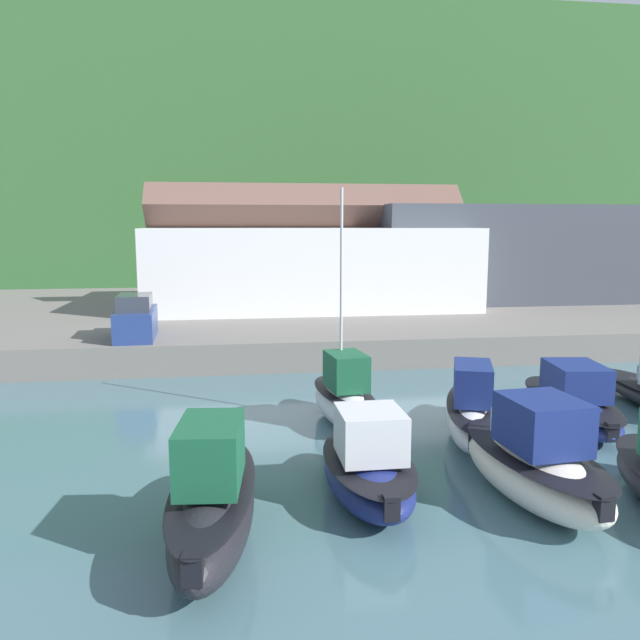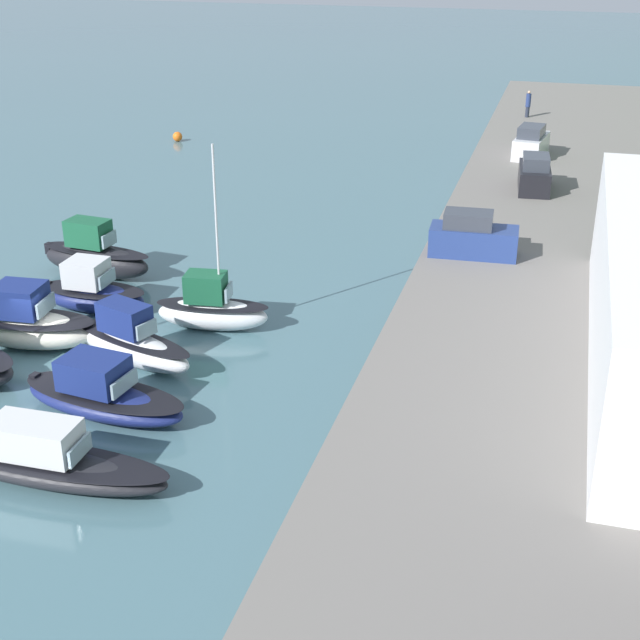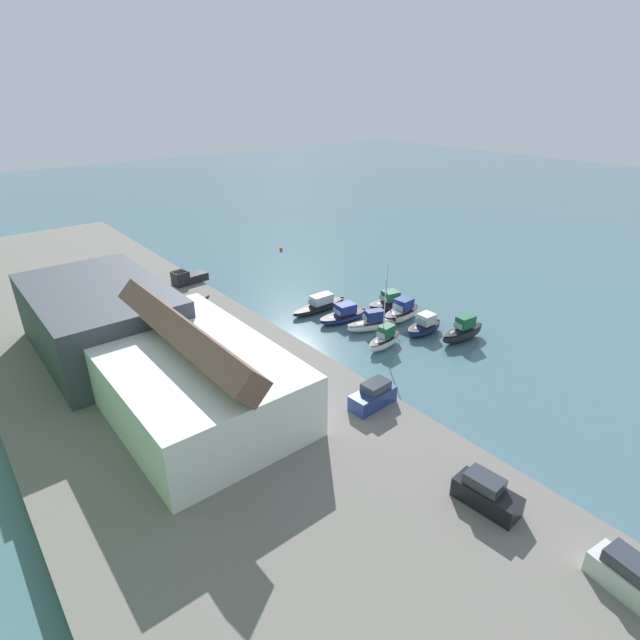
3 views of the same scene
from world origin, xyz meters
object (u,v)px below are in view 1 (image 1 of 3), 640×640
(moored_boat_2, at_px, (571,402))
(moored_boat_6, at_px, (535,463))
(moored_boat_5, at_px, (368,466))
(moored_boat_1, at_px, (471,410))
(parked_car_0, at_px, (136,319))
(moored_boat_0, at_px, (344,398))
(moored_boat_4, at_px, (213,501))

(moored_boat_2, xyz_separation_m, moored_boat_6, (-4.25, -5.67, 0.23))
(moored_boat_5, relative_size, moored_boat_6, 0.85)
(moored_boat_2, distance_m, moored_boat_6, 7.09)
(moored_boat_5, bearing_deg, moored_boat_1, 43.40)
(moored_boat_6, bearing_deg, moored_boat_5, 165.73)
(moored_boat_6, height_order, parked_car_0, parked_car_0)
(moored_boat_0, xyz_separation_m, moored_boat_1, (3.89, -1.90, -0.05))
(moored_boat_0, bearing_deg, moored_boat_4, -125.68)
(moored_boat_0, distance_m, parked_car_0, 13.31)
(moored_boat_5, bearing_deg, moored_boat_0, 85.49)
(moored_boat_0, xyz_separation_m, moored_boat_4, (-4.30, -7.96, 0.12))
(moored_boat_1, bearing_deg, moored_boat_6, -73.23)
(moored_boat_2, relative_size, moored_boat_5, 1.36)
(moored_boat_1, xyz_separation_m, parked_car_0, (-12.35, 12.07, 1.47))
(moored_boat_0, xyz_separation_m, moored_boat_2, (7.91, -1.04, -0.18))
(moored_boat_1, height_order, parked_car_0, parked_car_0)
(moored_boat_1, xyz_separation_m, moored_boat_4, (-8.19, -6.07, 0.17))
(moored_boat_2, distance_m, parked_car_0, 19.90)
(moored_boat_4, bearing_deg, moored_boat_1, 42.22)
(moored_boat_1, xyz_separation_m, moored_boat_5, (-4.36, -4.13, -0.05))
(moored_boat_4, bearing_deg, moored_boat_2, 35.26)
(moored_boat_0, bearing_deg, moored_boat_6, -68.72)
(moored_boat_0, height_order, moored_boat_6, moored_boat_0)
(moored_boat_1, bearing_deg, moored_boat_0, 173.53)
(moored_boat_0, relative_size, moored_boat_5, 1.63)
(moored_boat_0, height_order, moored_boat_2, moored_boat_0)
(moored_boat_2, relative_size, moored_boat_6, 1.15)
(moored_boat_2, bearing_deg, moored_boat_5, -141.87)
(moored_boat_2, distance_m, moored_boat_5, 9.75)
(moored_boat_6, relative_size, parked_car_0, 1.38)
(moored_boat_5, distance_m, moored_boat_6, 4.19)
(moored_boat_1, distance_m, moored_boat_5, 6.01)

